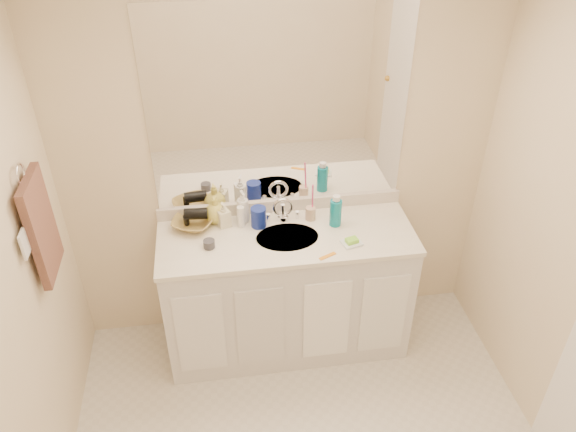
% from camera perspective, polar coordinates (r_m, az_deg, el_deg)
% --- Properties ---
extents(ceiling, '(2.60, 2.60, 0.02)m').
position_cam_1_polar(ceiling, '(1.71, 5.13, 19.17)').
color(ceiling, white).
rests_on(ceiling, wall_back).
extents(wall_back, '(2.60, 0.02, 2.40)m').
position_cam_1_polar(wall_back, '(3.36, -0.82, 5.23)').
color(wall_back, beige).
rests_on(wall_back, floor).
extents(vanity_cabinet, '(1.50, 0.55, 0.85)m').
position_cam_1_polar(vanity_cabinet, '(3.60, -0.12, -7.76)').
color(vanity_cabinet, silver).
rests_on(vanity_cabinet, floor).
extents(countertop, '(1.52, 0.57, 0.03)m').
position_cam_1_polar(countertop, '(3.32, -0.13, -2.14)').
color(countertop, white).
rests_on(countertop, vanity_cabinet).
extents(backsplash, '(1.52, 0.03, 0.08)m').
position_cam_1_polar(backsplash, '(3.50, -0.75, 1.11)').
color(backsplash, silver).
rests_on(backsplash, countertop).
extents(sink_basin, '(0.37, 0.37, 0.02)m').
position_cam_1_polar(sink_basin, '(3.30, -0.08, -2.31)').
color(sink_basin, beige).
rests_on(sink_basin, countertop).
extents(faucet, '(0.02, 0.02, 0.11)m').
position_cam_1_polar(faucet, '(3.41, -0.52, 0.40)').
color(faucet, silver).
rests_on(faucet, countertop).
extents(mirror, '(1.48, 0.01, 1.20)m').
position_cam_1_polar(mirror, '(3.20, -0.86, 10.80)').
color(mirror, white).
rests_on(mirror, wall_back).
extents(blue_mug, '(0.12, 0.12, 0.13)m').
position_cam_1_polar(blue_mug, '(3.35, -3.01, -0.11)').
color(blue_mug, navy).
rests_on(blue_mug, countertop).
extents(tan_cup, '(0.07, 0.07, 0.08)m').
position_cam_1_polar(tan_cup, '(3.42, 2.30, 0.27)').
color(tan_cup, '#D2B094').
rests_on(tan_cup, countertop).
extents(toothbrush, '(0.02, 0.04, 0.21)m').
position_cam_1_polar(toothbrush, '(3.36, 2.51, 1.81)').
color(toothbrush, '#E73D83').
rests_on(toothbrush, tan_cup).
extents(mouthwash_bottle, '(0.09, 0.09, 0.17)m').
position_cam_1_polar(mouthwash_bottle, '(3.36, 4.86, 0.32)').
color(mouthwash_bottle, '#0C7F96').
rests_on(mouthwash_bottle, countertop).
extents(soap_dish, '(0.13, 0.11, 0.01)m').
position_cam_1_polar(soap_dish, '(3.26, 6.48, -2.74)').
color(soap_dish, white).
rests_on(soap_dish, countertop).
extents(green_soap, '(0.08, 0.07, 0.02)m').
position_cam_1_polar(green_soap, '(3.24, 6.50, -2.49)').
color(green_soap, '#8BE738').
rests_on(green_soap, soap_dish).
extents(orange_comb, '(0.11, 0.06, 0.00)m').
position_cam_1_polar(orange_comb, '(3.16, 4.04, -4.07)').
color(orange_comb, orange).
rests_on(orange_comb, countertop).
extents(dark_jar, '(0.07, 0.07, 0.05)m').
position_cam_1_polar(dark_jar, '(3.23, -8.02, -2.83)').
color(dark_jar, '#37373E').
rests_on(dark_jar, countertop).
extents(extra_white_bottle, '(0.06, 0.06, 0.14)m').
position_cam_1_polar(extra_white_bottle, '(3.35, -4.81, -0.09)').
color(extra_white_bottle, white).
rests_on(extra_white_bottle, countertop).
extents(soap_bottle_white, '(0.10, 0.10, 0.21)m').
position_cam_1_polar(soap_bottle_white, '(3.38, -4.63, 0.96)').
color(soap_bottle_white, silver).
rests_on(soap_bottle_white, countertop).
extents(soap_bottle_cream, '(0.09, 0.09, 0.16)m').
position_cam_1_polar(soap_bottle_cream, '(3.36, -6.58, 0.15)').
color(soap_bottle_cream, beige).
rests_on(soap_bottle_cream, countertop).
extents(soap_bottle_yellow, '(0.15, 0.15, 0.17)m').
position_cam_1_polar(soap_bottle_yellow, '(3.40, -7.38, 0.67)').
color(soap_bottle_yellow, '#D1C651').
rests_on(soap_bottle_yellow, countertop).
extents(wicker_basket, '(0.32, 0.32, 0.06)m').
position_cam_1_polar(wicker_basket, '(3.41, -9.58, -0.64)').
color(wicker_basket, olive).
rests_on(wicker_basket, countertop).
extents(hair_dryer, '(0.14, 0.08, 0.07)m').
position_cam_1_polar(hair_dryer, '(3.37, -9.34, 0.23)').
color(hair_dryer, black).
rests_on(hair_dryer, wicker_basket).
extents(towel_ring, '(0.01, 0.11, 0.11)m').
position_cam_1_polar(towel_ring, '(2.85, -25.53, 3.85)').
color(towel_ring, silver).
rests_on(towel_ring, wall_left).
extents(hand_towel, '(0.04, 0.32, 0.55)m').
position_cam_1_polar(hand_towel, '(2.99, -23.76, -1.02)').
color(hand_towel, '#4B2F28').
rests_on(hand_towel, towel_ring).
extents(switch_plate, '(0.01, 0.08, 0.13)m').
position_cam_1_polar(switch_plate, '(2.82, -25.21, -2.58)').
color(switch_plate, white).
rests_on(switch_plate, wall_left).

